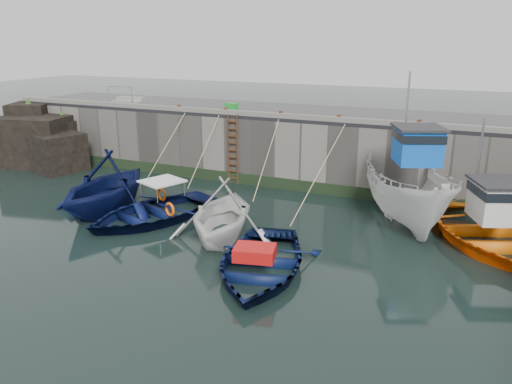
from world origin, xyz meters
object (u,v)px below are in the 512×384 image
at_px(bollard_d, 339,118).
at_px(bollard_e, 419,123).
at_px(bollard_b, 226,111).
at_px(ladder, 233,150).
at_px(boat_near_white, 108,210).
at_px(boat_near_navy, 260,271).
at_px(boat_near_blacktrim, 223,237).
at_px(fish_crate, 231,106).
at_px(bollard_c, 281,114).
at_px(boat_far_white, 408,191).
at_px(boat_far_orange, 486,229).
at_px(boat_near_blue, 153,219).
at_px(bollard_a, 179,108).

xyz_separation_m(bollard_d, bollard_e, (3.20, 0.00, 0.00)).
distance_m(bollard_b, bollard_e, 8.50).
distance_m(ladder, bollard_b, 1.81).
xyz_separation_m(bollard_b, bollard_e, (8.50, 0.00, 0.00)).
bearing_deg(bollard_e, ladder, -177.60).
xyz_separation_m(boat_near_white, boat_near_navy, (7.58, -2.40, 0.00)).
distance_m(boat_near_blacktrim, fish_crate, 9.03).
distance_m(bollard_d, bollard_e, 3.20).
relative_size(bollard_c, bollard_e, 1.00).
bearing_deg(ladder, bollard_e, 2.40).
bearing_deg(boat_far_white, boat_near_blacktrim, -164.05).
bearing_deg(boat_far_orange, fish_crate, 137.08).
xyz_separation_m(boat_near_blacktrim, fish_crate, (-3.47, 7.64, 3.32)).
relative_size(boat_near_blue, boat_far_orange, 0.70).
height_order(bollard_b, bollard_c, same).
bearing_deg(ladder, bollard_c, 8.67).
xyz_separation_m(boat_near_blacktrim, bollard_a, (-5.60, 6.34, 3.30)).
xyz_separation_m(boat_near_blacktrim, bollard_b, (-3.10, 6.34, 3.30)).
bearing_deg(boat_far_orange, bollard_d, 130.40).
bearing_deg(boat_near_navy, bollard_d, 76.46).
height_order(boat_near_blue, boat_far_white, boat_far_white).
distance_m(boat_near_white, fish_crate, 8.06).
bearing_deg(boat_near_navy, bollard_c, 94.07).
xyz_separation_m(boat_near_white, boat_near_blacktrim, (5.38, -0.56, 0.00)).
bearing_deg(bollard_b, fish_crate, 105.61).
height_order(boat_near_white, boat_near_blue, boat_near_white).
relative_size(boat_near_blacktrim, bollard_b, 15.88).
bearing_deg(boat_near_white, boat_far_white, 12.77).
bearing_deg(bollard_b, bollard_d, 0.00).
height_order(boat_far_orange, bollard_b, boat_far_orange).
xyz_separation_m(bollard_a, bollard_e, (11.00, 0.00, 0.00)).
relative_size(boat_near_blue, bollard_b, 18.93).
bearing_deg(bollard_c, bollard_a, 180.00).
relative_size(boat_near_blue, boat_near_navy, 1.05).
xyz_separation_m(boat_far_white, bollard_c, (-5.87, 2.06, 2.18)).
height_order(boat_near_white, boat_near_navy, boat_near_white).
bearing_deg(bollard_b, bollard_e, 0.00).
relative_size(boat_near_blacktrim, fish_crate, 7.70).
distance_m(boat_far_orange, fish_crate, 12.75).
xyz_separation_m(boat_near_blacktrim, boat_near_navy, (2.20, -1.85, 0.00)).
distance_m(boat_far_white, bollard_d, 4.44).
bearing_deg(boat_near_blue, boat_near_blacktrim, 13.23).
bearing_deg(boat_near_blacktrim, bollard_a, 116.24).
height_order(bollard_d, bollard_e, same).
relative_size(ladder, bollard_c, 11.43).
height_order(boat_near_blue, bollard_d, bollard_d).
relative_size(boat_far_orange, bollard_c, 27.08).
bearing_deg(bollard_a, fish_crate, 31.32).
height_order(bollard_c, bollard_d, same).
xyz_separation_m(boat_near_blacktrim, bollard_e, (5.40, 6.34, 3.30)).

